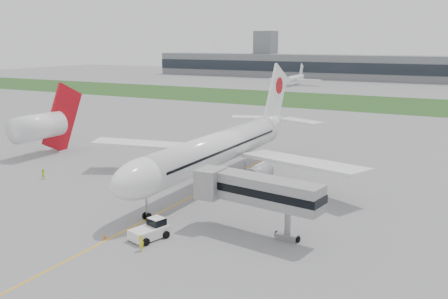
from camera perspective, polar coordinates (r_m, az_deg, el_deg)
The scene contains 14 objects.
ground at distance 76.18m, azimuth -2.06°, elevation -4.53°, with size 600.00×600.00×0.00m, color gray.
apron_markings at distance 72.09m, azimuth -4.05°, elevation -5.54°, with size 70.00×70.00×0.04m, color #FFAC16, non-canonical shape.
grass_strip at distance 188.03m, azimuth 16.56°, elevation 5.08°, with size 600.00×50.00×0.02m, color #264D1D.
terminal_building at distance 295.65m, azimuth 21.00°, elevation 8.61°, with size 320.00×22.30×14.00m.
control_tower at distance 321.85m, azimuth 4.72°, elevation 8.36°, with size 12.00×12.00×56.00m, color gray, non-canonical shape.
airliner at distance 78.90m, azimuth -0.33°, elevation 0.32°, with size 48.13×53.95×17.88m.
pushback_tug at distance 58.14m, azimuth -8.34°, elevation -9.05°, with size 3.82×4.80×2.21m.
jet_bridge at distance 57.58m, azimuth 3.54°, elevation -4.66°, with size 15.63×5.30×7.13m.
safety_cone_left at distance 59.22m, azimuth -13.49°, elevation -9.64°, with size 0.39×0.39×0.54m, color orange.
safety_cone_right at distance 60.68m, azimuth -9.69°, elevation -8.90°, with size 0.42×0.42×0.58m, color orange.
ground_crew_near at distance 55.01m, azimuth -9.45°, elevation -10.46°, with size 0.68×0.45×1.87m, color yellow.
ground_crew_far at distance 86.39m, azimuth -19.92°, elevation -2.65°, with size 0.82×0.64×1.69m, color #DFFF2A.
neighbor_aircraft at distance 104.12m, azimuth -20.14°, elevation 2.57°, with size 5.13×17.81×14.61m.
distant_aircraft_left at distance 257.05m, azimuth 8.08°, elevation 7.29°, with size 26.87×23.71×10.27m, color white, non-canonical shape.
Camera 1 is at (36.48, -63.13, 22.09)m, focal length 40.00 mm.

